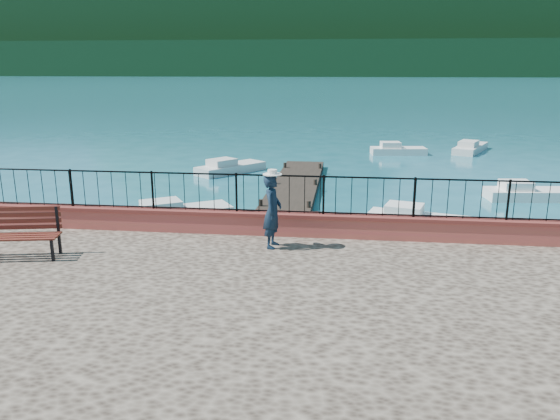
% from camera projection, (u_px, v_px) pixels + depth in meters
% --- Properties ---
extents(ground, '(2000.00, 2000.00, 0.00)m').
position_uv_depth(ground, '(328.00, 353.00, 10.50)').
color(ground, '#19596B').
rests_on(ground, ground).
extents(parapet, '(28.00, 0.46, 0.58)m').
position_uv_depth(parapet, '(335.00, 225.00, 13.67)').
color(parapet, '#AB3D3E').
rests_on(parapet, promenade).
extents(railing, '(27.00, 0.05, 0.95)m').
position_uv_depth(railing, '(336.00, 196.00, 13.48)').
color(railing, black).
rests_on(railing, parapet).
extents(dock, '(2.00, 16.00, 0.30)m').
position_uv_depth(dock, '(290.00, 198.00, 22.22)').
color(dock, '#2D231C').
rests_on(dock, ground).
extents(far_forest, '(900.00, 60.00, 18.00)m').
position_uv_depth(far_forest, '(349.00, 59.00, 296.03)').
color(far_forest, black).
rests_on(far_forest, ground).
extents(foothills, '(900.00, 120.00, 44.00)m').
position_uv_depth(foothills, '(350.00, 39.00, 350.26)').
color(foothills, black).
rests_on(foothills, ground).
extents(park_bench, '(2.09, 1.03, 1.11)m').
position_uv_depth(park_bench, '(14.00, 244.00, 12.17)').
color(park_bench, black).
rests_on(park_bench, promenade).
extents(person, '(0.48, 0.68, 1.75)m').
position_uv_depth(person, '(272.00, 211.00, 12.75)').
color(person, '#102032').
rests_on(person, promenade).
extents(hat, '(0.44, 0.44, 0.12)m').
position_uv_depth(hat, '(272.00, 172.00, 12.51)').
color(hat, white).
rests_on(hat, person).
extents(boat_0, '(3.94, 3.14, 0.80)m').
position_uv_depth(boat_0, '(177.00, 209.00, 19.49)').
color(boat_0, silver).
rests_on(boat_0, ground).
extents(boat_1, '(3.69, 2.19, 0.80)m').
position_uv_depth(boat_1, '(419.00, 217.00, 18.54)').
color(boat_1, silver).
rests_on(boat_1, ground).
extents(boat_2, '(3.43, 1.64, 0.80)m').
position_uv_depth(boat_2, '(528.00, 190.00, 22.53)').
color(boat_2, white).
rests_on(boat_2, ground).
extents(boat_3, '(3.40, 3.75, 0.80)m').
position_uv_depth(boat_3, '(231.00, 165.00, 28.23)').
color(boat_3, silver).
rests_on(boat_3, ground).
extents(boat_4, '(3.49, 1.69, 0.80)m').
position_uv_depth(boat_4, '(398.00, 148.00, 34.06)').
color(boat_4, silver).
rests_on(boat_4, ground).
extents(boat_5, '(2.99, 4.50, 0.80)m').
position_uv_depth(boat_5, '(471.00, 145.00, 35.10)').
color(boat_5, silver).
rests_on(boat_5, ground).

